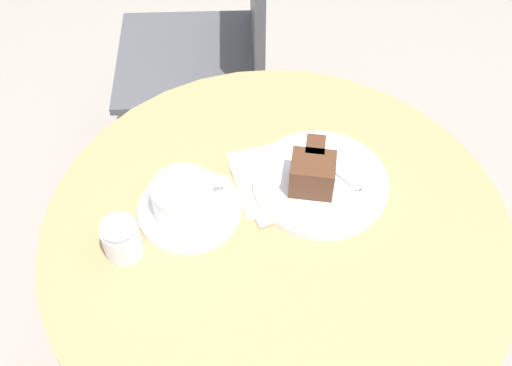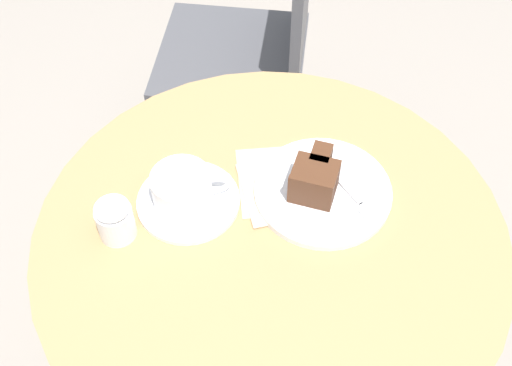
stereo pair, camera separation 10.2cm
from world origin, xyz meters
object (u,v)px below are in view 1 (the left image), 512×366
fork (351,184)px  sugar_pot (121,238)px  cake_slice (313,171)px  cake_plate (320,183)px  saucer (190,210)px  teaspoon (165,227)px  napkin (280,180)px  cafe_chair (221,38)px  coffee_cup (184,197)px

fork → sugar_pot: (-0.38, 0.02, 0.02)m
cake_slice → fork: bearing=-26.4°
cake_plate → fork: bearing=-31.4°
saucer → cake_slice: 0.21m
cake_slice → fork: size_ratio=0.71×
teaspoon → napkin: teaspoon is taller
teaspoon → cafe_chair: cafe_chair is taller
saucer → coffee_cup: 0.03m
teaspoon → cake_slice: size_ratio=0.68×
napkin → coffee_cup: bearing=-179.7°
napkin → cafe_chair: cafe_chair is taller
coffee_cup → cake_slice: (0.21, -0.03, 0.00)m
teaspoon → cake_plate: bearing=-139.2°
cake_plate → teaspoon: bearing=178.4°
saucer → cake_plate: 0.22m
teaspoon → sugar_pot: sugar_pot is taller
saucer → cafe_chair: 0.72m
saucer → fork: 0.27m
teaspoon → sugar_pot: 0.08m
saucer → sugar_pot: 0.13m
saucer → sugar_pot: size_ratio=2.25×
coffee_cup → cake_slice: cake_slice is taller
coffee_cup → cafe_chair: size_ratio=0.16×
saucer → cake_plate: (0.22, -0.03, 0.00)m
coffee_cup → cafe_chair: (0.28, 0.63, -0.24)m
sugar_pot → saucer: bearing=16.3°
saucer → napkin: (0.16, 0.00, -0.00)m
cake_plate → napkin: bearing=150.7°
napkin → cafe_chair: bearing=79.8°
saucer → sugar_pot: sugar_pot is taller
cake_plate → coffee_cup: bearing=171.8°
saucer → napkin: bearing=1.3°
cake_slice → sugar_pot: (-0.32, -0.01, -0.00)m
cake_plate → fork: fork is taller
saucer → coffee_cup: (-0.01, 0.00, 0.03)m
cafe_chair → cake_slice: bearing=13.9°
teaspoon → sugar_pot: (-0.07, -0.01, 0.03)m
cafe_chair → sugar_pot: cafe_chair is taller
napkin → cafe_chair: (0.11, 0.63, -0.20)m
coffee_cup → teaspoon: (-0.04, -0.02, -0.03)m
napkin → sugar_pot: sugar_pot is taller
cake_plate → sugar_pot: size_ratio=3.04×
coffee_cup → teaspoon: coffee_cup is taller
cake_slice → cafe_chair: (0.07, 0.66, -0.24)m
coffee_cup → cake_slice: size_ratio=1.20×
coffee_cup → napkin: 0.17m
fork → napkin: (-0.10, 0.06, -0.01)m
saucer → cake_slice: size_ratio=1.55×
sugar_pot → cake_plate: bearing=0.8°
teaspoon → cafe_chair: (0.32, 0.65, -0.21)m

